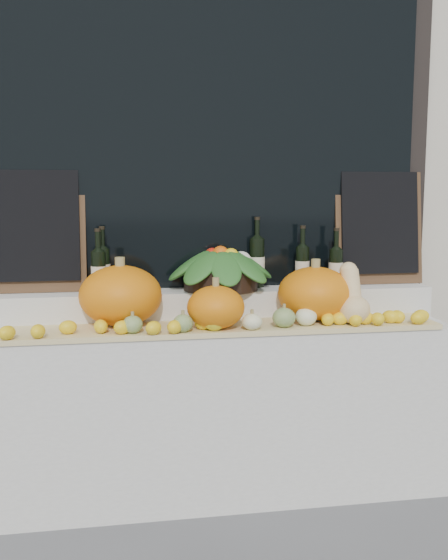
# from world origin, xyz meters

# --- Properties ---
(storefront_facade) EXTENTS (7.00, 0.94, 4.50)m
(storefront_facade) POSITION_xyz_m (0.00, 2.25, 2.25)
(storefront_facade) COLOR beige
(storefront_facade) RESTS_ON ground
(display_sill) EXTENTS (2.30, 0.55, 0.88)m
(display_sill) POSITION_xyz_m (0.00, 1.52, 0.44)
(display_sill) COLOR silver
(display_sill) RESTS_ON ground
(rear_tier) EXTENTS (2.30, 0.25, 0.16)m
(rear_tier) POSITION_xyz_m (0.00, 1.68, 0.96)
(rear_tier) COLOR silver
(rear_tier) RESTS_ON display_sill
(straw_bedding) EXTENTS (2.10, 0.32, 0.02)m
(straw_bedding) POSITION_xyz_m (0.00, 1.40, 0.89)
(straw_bedding) COLOR tan
(straw_bedding) RESTS_ON display_sill
(pumpkin_left) EXTENTS (0.53, 0.53, 0.29)m
(pumpkin_left) POSITION_xyz_m (-0.50, 1.49, 1.05)
(pumpkin_left) COLOR orange
(pumpkin_left) RESTS_ON straw_bedding
(pumpkin_right) EXTENTS (0.42, 0.42, 0.27)m
(pumpkin_right) POSITION_xyz_m (0.47, 1.46, 1.04)
(pumpkin_right) COLOR orange
(pumpkin_right) RESTS_ON straw_bedding
(pumpkin_center) EXTENTS (0.32, 0.32, 0.20)m
(pumpkin_center) POSITION_xyz_m (-0.06, 1.34, 1.01)
(pumpkin_center) COLOR orange
(pumpkin_center) RESTS_ON straw_bedding
(butternut_squash) EXTENTS (0.16, 0.21, 0.30)m
(butternut_squash) POSITION_xyz_m (0.63, 1.35, 1.03)
(butternut_squash) COLOR #EEC98C
(butternut_squash) RESTS_ON straw_bedding
(decorative_gourds) EXTENTS (1.17, 0.17, 0.15)m
(decorative_gourds) POSITION_xyz_m (0.11, 1.30, 0.96)
(decorative_gourds) COLOR #2C611D
(decorative_gourds) RESTS_ON straw_bedding
(lemon_heap) EXTENTS (2.20, 0.16, 0.06)m
(lemon_heap) POSITION_xyz_m (0.00, 1.29, 0.94)
(lemon_heap) COLOR yellow
(lemon_heap) RESTS_ON straw_bedding
(produce_bowl) EXTENTS (0.59, 0.59, 0.24)m
(produce_bowl) POSITION_xyz_m (0.02, 1.66, 1.15)
(produce_bowl) COLOR black
(produce_bowl) RESTS_ON rear_tier
(wine_bottle_far_left) EXTENTS (0.08, 0.08, 0.33)m
(wine_bottle_far_left) POSITION_xyz_m (-0.61, 1.63, 1.15)
(wine_bottle_far_left) COLOR black
(wine_bottle_far_left) RESTS_ON rear_tier
(wine_bottle_near_left) EXTENTS (0.08, 0.08, 0.34)m
(wine_bottle_near_left) POSITION_xyz_m (-0.59, 1.68, 1.16)
(wine_bottle_near_left) COLOR black
(wine_bottle_near_left) RESTS_ON rear_tier
(wine_bottle_tall) EXTENTS (0.08, 0.08, 0.38)m
(wine_bottle_tall) POSITION_xyz_m (0.22, 1.72, 1.18)
(wine_bottle_tall) COLOR black
(wine_bottle_tall) RESTS_ON rear_tier
(wine_bottle_near_right) EXTENTS (0.08, 0.08, 0.33)m
(wine_bottle_near_right) POSITION_xyz_m (0.47, 1.69, 1.15)
(wine_bottle_near_right) COLOR black
(wine_bottle_near_right) RESTS_ON rear_tier
(wine_bottle_far_right) EXTENTS (0.08, 0.08, 0.32)m
(wine_bottle_far_right) POSITION_xyz_m (0.64, 1.64, 1.15)
(wine_bottle_far_right) COLOR black
(wine_bottle_far_right) RESTS_ON rear_tier
(chalkboard_left) EXTENTS (0.50, 0.11, 0.62)m
(chalkboard_left) POSITION_xyz_m (-0.92, 1.74, 1.36)
(chalkboard_left) COLOR #4C331E
(chalkboard_left) RESTS_ON rear_tier
(chalkboard_right) EXTENTS (0.50, 0.11, 0.62)m
(chalkboard_right) POSITION_xyz_m (0.92, 1.74, 1.36)
(chalkboard_right) COLOR #4C331E
(chalkboard_right) RESTS_ON rear_tier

